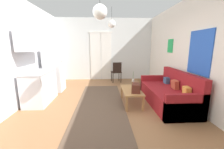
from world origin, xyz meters
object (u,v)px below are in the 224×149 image
object	(u,v)px
couch	(169,94)
bamboo_vase	(133,83)
refrigerator	(54,69)
accent_chair	(116,71)
pendant_lamp_near	(100,12)
coffee_table	(131,91)
pendant_lamp_far	(112,24)
handbag	(136,88)

from	to	relation	value
couch	bamboo_vase	xyz separation A→B (m)	(-0.96, 0.29, 0.25)
couch	refrigerator	bearing A→B (deg)	157.94
accent_chair	pendant_lamp_near	size ratio (longest dim) A/B	1.12
couch	coffee_table	xyz separation A→B (m)	(-1.03, 0.11, 0.07)
coffee_table	accent_chair	bearing A→B (deg)	94.89
bamboo_vase	refrigerator	world-z (taller)	refrigerator
coffee_table	pendant_lamp_far	xyz separation A→B (m)	(-0.48, 1.26, 1.96)
coffee_table	pendant_lamp_near	distance (m)	2.23
refrigerator	accent_chair	world-z (taller)	refrigerator
coffee_table	pendant_lamp_far	bearing A→B (deg)	110.76
handbag	pendant_lamp_far	size ratio (longest dim) A/B	0.52
handbag	pendant_lamp_far	xyz separation A→B (m)	(-0.54, 1.50, 1.80)
refrigerator	accent_chair	size ratio (longest dim) A/B	1.77
coffee_table	refrigerator	xyz separation A→B (m)	(-2.52, 1.33, 0.44)
handbag	pendant_lamp_near	distance (m)	2.02
couch	coffee_table	distance (m)	1.04
coffee_table	handbag	bearing A→B (deg)	-74.72
couch	coffee_table	world-z (taller)	couch
pendant_lamp_far	accent_chair	bearing A→B (deg)	76.18
refrigerator	pendant_lamp_near	bearing A→B (deg)	-53.70
handbag	refrigerator	distance (m)	3.03
couch	accent_chair	world-z (taller)	couch
bamboo_vase	refrigerator	size ratio (longest dim) A/B	0.29
couch	accent_chair	distance (m)	2.79
bamboo_vase	handbag	distance (m)	0.42
accent_chair	pendant_lamp_far	distance (m)	2.15
refrigerator	bamboo_vase	bearing A→B (deg)	-23.85
accent_chair	coffee_table	bearing A→B (deg)	85.72
handbag	accent_chair	distance (m)	2.63
couch	pendant_lamp_far	size ratio (longest dim) A/B	2.93
bamboo_vase	pendant_lamp_near	xyz separation A→B (m)	(-0.89, -1.18, 1.65)
bamboo_vase	pendant_lamp_near	world-z (taller)	pendant_lamp_near
handbag	pendant_lamp_far	bearing A→B (deg)	109.92
refrigerator	pendant_lamp_near	world-z (taller)	pendant_lamp_near
coffee_table	accent_chair	size ratio (longest dim) A/B	1.15
pendant_lamp_near	pendant_lamp_far	size ratio (longest dim) A/B	1.21
couch	accent_chair	size ratio (longest dim) A/B	2.18
pendant_lamp_near	accent_chair	bearing A→B (deg)	79.79
bamboo_vase	handbag	bearing A→B (deg)	-91.42
bamboo_vase	pendant_lamp_far	bearing A→B (deg)	117.10
bamboo_vase	handbag	size ratio (longest dim) A/B	1.34
accent_chair	pendant_lamp_near	world-z (taller)	pendant_lamp_near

